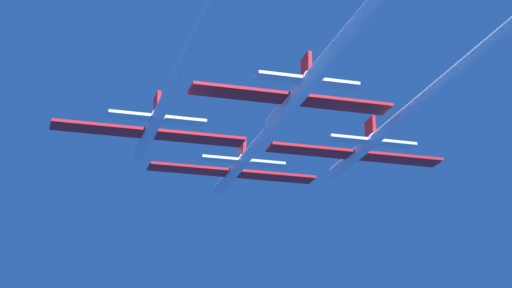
% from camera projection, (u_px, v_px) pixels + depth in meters
% --- Properties ---
extents(jet_lead, '(18.02, 51.47, 2.98)m').
position_uv_depth(jet_lead, '(268.00, 132.00, 85.16)').
color(jet_lead, white).
extents(jet_left_wing, '(18.02, 44.99, 2.98)m').
position_uv_depth(jet_left_wing, '(170.00, 92.00, 75.29)').
color(jet_left_wing, white).
extents(jet_right_wing, '(18.02, 45.93, 2.98)m').
position_uv_depth(jet_right_wing, '(401.00, 117.00, 80.80)').
color(jet_right_wing, white).
extents(jet_slot, '(18.02, 47.48, 2.98)m').
position_uv_depth(jet_slot, '(339.00, 43.00, 68.57)').
color(jet_slot, white).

